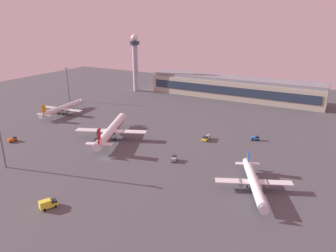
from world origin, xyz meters
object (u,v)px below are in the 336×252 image
at_px(cargo_loader, 255,138).
at_px(maintenance_van, 12,139).
at_px(control_tower, 135,59).
at_px(fuel_truck, 206,138).
at_px(airplane_mid_apron, 254,182).
at_px(airplane_near_gate, 111,130).
at_px(airplane_taxiway_distant, 62,108).
at_px(baggage_tractor, 174,159).
at_px(catering_truck, 48,204).
at_px(apron_light_west, 68,82).

bearing_deg(cargo_loader, maintenance_van, -81.34).
xyz_separation_m(control_tower, fuel_truck, (97.20, -78.20, -25.52)).
height_order(airplane_mid_apron, airplane_near_gate, airplane_near_gate).
xyz_separation_m(airplane_mid_apron, cargo_loader, (-11.94, 50.14, -2.27)).
height_order(airplane_near_gate, maintenance_van, airplane_near_gate).
bearing_deg(airplane_taxiway_distant, baggage_tractor, -22.27).
bearing_deg(catering_truck, fuel_truck, 99.94).
relative_size(airplane_taxiway_distant, maintenance_van, 8.71).
bearing_deg(apron_light_west, baggage_tractor, -24.87).
bearing_deg(airplane_near_gate, baggage_tractor, -33.94).
bearing_deg(cargo_loader, catering_truck, -46.46).
distance_m(airplane_taxiway_distant, baggage_tractor, 101.19).
relative_size(airplane_near_gate, airplane_taxiway_distant, 1.16).
relative_size(airplane_mid_apron, baggage_tractor, 7.38).
bearing_deg(airplane_taxiway_distant, fuel_truck, -5.01).
bearing_deg(airplane_near_gate, airplane_mid_apron, -34.54).
bearing_deg(airplane_near_gate, fuel_truck, 3.79).
xyz_separation_m(airplane_near_gate, apron_light_west, (-77.97, 47.08, 9.76)).
height_order(maintenance_van, apron_light_west, apron_light_west).
distance_m(airplane_near_gate, apron_light_west, 91.60).
bearing_deg(airplane_mid_apron, apron_light_west, -46.41).
relative_size(airplane_mid_apron, cargo_loader, 7.35).
height_order(control_tower, airplane_mid_apron, control_tower).
bearing_deg(baggage_tractor, airplane_near_gate, 150.50).
bearing_deg(baggage_tractor, cargo_loader, 41.06).
distance_m(control_tower, cargo_loader, 138.81).
height_order(airplane_taxiway_distant, baggage_tractor, airplane_taxiway_distant).
distance_m(airplane_near_gate, maintenance_van, 49.88).
bearing_deg(airplane_mid_apron, cargo_loader, -100.90).
xyz_separation_m(control_tower, cargo_loader, (119.24, -66.26, -25.70)).
distance_m(control_tower, airplane_mid_apron, 176.94).
bearing_deg(catering_truck, maintenance_van, 177.96).
height_order(control_tower, airplane_near_gate, control_tower).
bearing_deg(control_tower, baggage_tractor, -48.92).
xyz_separation_m(catering_truck, maintenance_van, (-62.95, 32.40, -0.40)).
bearing_deg(baggage_tractor, fuel_truck, 66.31).
bearing_deg(apron_light_west, airplane_taxiway_distant, -51.50).
bearing_deg(cargo_loader, airplane_mid_apron, -7.77).
bearing_deg(control_tower, catering_truck, -64.96).
relative_size(fuel_truck, apron_light_west, 0.26).
bearing_deg(airplane_mid_apron, catering_truck, 13.56).
distance_m(airplane_near_gate, catering_truck, 63.86).
height_order(airplane_mid_apron, catering_truck, airplane_mid_apron).
xyz_separation_m(fuel_truck, apron_light_west, (-121.90, 25.11, 13.00)).
xyz_separation_m(baggage_tractor, maintenance_van, (-82.49, -19.52, 0.00)).
distance_m(airplane_near_gate, baggage_tractor, 42.04).
height_order(control_tower, baggage_tractor, control_tower).
bearing_deg(control_tower, airplane_taxiway_distant, -92.05).
height_order(catering_truck, apron_light_west, apron_light_west).
xyz_separation_m(catering_truck, apron_light_west, (-99.54, 107.11, 12.79)).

